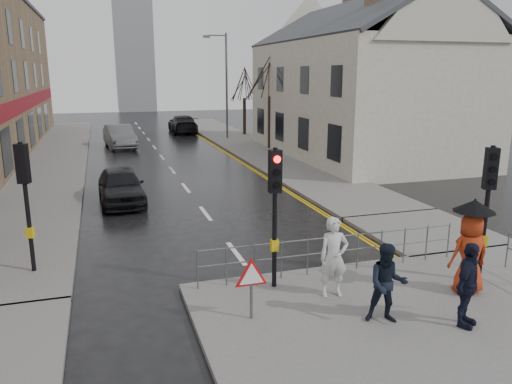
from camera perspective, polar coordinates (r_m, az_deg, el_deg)
ground at (r=12.19m, az=1.48°, el=-11.77°), size 120.00×120.00×0.00m
near_pavement at (r=10.84m, az=23.84°, el=-16.01°), size 10.00×9.00×0.14m
left_pavement at (r=33.95m, az=-22.07°, el=3.81°), size 4.00×44.00×0.14m
right_pavement at (r=37.19m, az=-1.41°, el=5.56°), size 4.00×40.00×0.14m
pavement_bridge_right at (r=17.56m, az=18.74°, el=-4.25°), size 4.00×4.20×0.14m
building_right_cream at (r=32.42m, az=11.70°, el=12.48°), size 9.00×16.40×10.10m
church_tower at (r=72.71m, az=-13.81°, el=16.12°), size 5.00×5.00×18.00m
traffic_signal_near_left at (r=11.61m, az=2.18°, el=-0.20°), size 0.28×0.27×3.40m
traffic_signal_near_right at (r=13.17m, az=25.03°, el=0.17°), size 0.34×0.33×3.40m
traffic_signal_far_left at (r=13.85m, az=-24.91°, el=0.79°), size 0.34×0.33×3.40m
guard_railing_front at (r=13.08m, az=8.81°, el=-6.07°), size 7.14×0.04×1.00m
warning_sign at (r=10.50m, az=-0.53°, el=-9.87°), size 0.80×0.07×1.35m
street_lamp at (r=39.57m, az=-3.64°, el=12.75°), size 1.83×0.25×8.00m
tree_near at (r=34.27m, az=1.61°, el=13.38°), size 2.40×2.40×6.58m
tree_far at (r=42.06m, az=-1.35°, el=12.43°), size 2.40×2.40×5.64m
pedestrian_a at (r=11.66m, az=8.87°, el=-7.37°), size 0.73×0.52×1.89m
pedestrian_b at (r=10.74m, az=14.77°, el=-10.09°), size 1.01×0.91×1.70m
pedestrian_with_umbrella at (r=12.63m, az=23.31°, el=-5.57°), size 0.99×0.96×2.26m
pedestrian_d at (r=11.08m, az=23.03°, el=-9.77°), size 1.11×0.95×1.78m
car_parked at (r=21.00m, az=-15.20°, el=0.72°), size 1.87×4.35×1.46m
car_mid at (r=36.76m, az=-15.30°, el=6.14°), size 2.29×5.04×1.60m
car_far at (r=44.93m, az=-8.38°, el=7.71°), size 2.39×5.47×1.57m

